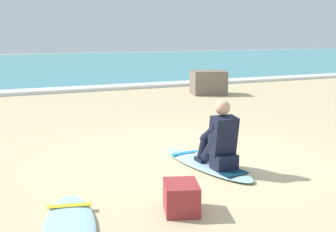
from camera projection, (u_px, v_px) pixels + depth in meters
The scene contains 8 objects.
ground_plane at pixel (189, 160), 6.92m from camera, with size 80.00×80.00×0.00m, color #CCB584.
sea at pixel (7, 65), 27.20m from camera, with size 80.00×28.00×0.10m, color teal.
breaking_foam at pixel (57, 90), 15.07m from camera, with size 80.00×0.90×0.11m, color white.
surfboard_main at pixel (206, 164), 6.60m from camera, with size 0.70×2.04×0.08m.
surfer_seated at pixel (220, 141), 6.28m from camera, with size 0.38×0.71×0.95m.
surfboard_spare_near at pixel (69, 228), 4.42m from camera, with size 0.95×1.86×0.08m.
shoreline_rock at pixel (208, 83), 14.40m from camera, with size 0.86×1.04×0.75m, color #756656.
beach_bag at pixel (181, 197), 4.90m from camera, with size 0.36×0.48×0.32m, color maroon.
Camera 1 is at (-3.21, -5.88, 1.90)m, focal length 48.45 mm.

